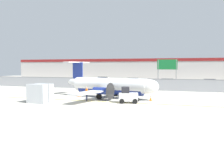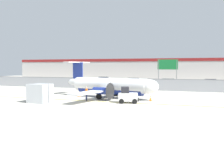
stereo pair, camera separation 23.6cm
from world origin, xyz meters
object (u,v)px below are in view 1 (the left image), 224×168
traffic_cone_near_right (151,98)px  parked_car_0 (103,80)px  parked_car_3 (209,83)px  highway_sign (167,67)px  cargo_container (40,93)px  parked_car_2 (166,82)px  commuter_airplane (111,86)px  ground_crew_worker (87,93)px  baggage_tug (128,96)px  traffic_cone_near_left (79,94)px  parked_car_1 (132,81)px

traffic_cone_near_right → parked_car_0: (-16.38, 27.52, 0.58)m
parked_car_3 → highway_sign: bearing=53.5°
cargo_container → traffic_cone_near_right: (12.04, 5.62, -0.79)m
parked_car_2 → traffic_cone_near_right: bearing=97.3°
commuter_airplane → parked_car_2: commuter_airplane is taller
ground_crew_worker → cargo_container: (-4.46, -3.31, 0.15)m
baggage_tug → traffic_cone_near_left: (-8.19, 3.96, -0.54)m
parked_car_3 → parked_car_1: bearing=5.3°
traffic_cone_near_left → highway_sign: size_ratio=0.12×
parked_car_0 → ground_crew_worker: bearing=-79.6°
parked_car_1 → parked_car_2: size_ratio=0.98×
commuter_airplane → ground_crew_worker: 4.20m
cargo_container → baggage_tug: bearing=21.8°
baggage_tug → traffic_cone_near_left: 9.11m
traffic_cone_near_right → parked_car_2: bearing=91.1°
parked_car_3 → highway_sign: 12.03m
cargo_container → traffic_cone_near_right: 13.32m
commuter_airplane → parked_car_0: 28.36m
traffic_cone_near_right → parked_car_1: 25.12m
traffic_cone_near_left → parked_car_3: size_ratio=0.15×
commuter_airplane → parked_car_0: (-10.81, 26.21, -0.71)m
baggage_tug → parked_car_0: 33.37m
traffic_cone_near_right → parked_car_2: size_ratio=0.15×
parked_car_0 → parked_car_1: (8.25, -3.76, 0.00)m
traffic_cone_near_left → highway_sign: highway_sign is taller
commuter_airplane → baggage_tug: size_ratio=6.31×
ground_crew_worker → traffic_cone_near_right: 7.96m
traffic_cone_near_left → traffic_cone_near_right: size_ratio=1.00×
baggage_tug → traffic_cone_near_right: size_ratio=3.96×
traffic_cone_near_left → commuter_airplane: bearing=0.5°
traffic_cone_near_left → parked_car_3: 29.24m
ground_crew_worker → parked_car_0: 31.10m
traffic_cone_near_left → parked_car_1: (2.26, 22.49, 0.58)m
ground_crew_worker → cargo_container: cargo_container is taller
traffic_cone_near_right → highway_sign: highway_sign is taller
parked_car_0 → highway_sign: highway_sign is taller
baggage_tug → parked_car_2: 25.77m
traffic_cone_near_left → parked_car_2: parked_car_2 is taller
traffic_cone_near_right → parked_car_3: bearing=71.5°
parked_car_3 → baggage_tug: bearing=73.5°
traffic_cone_near_left → parked_car_1: bearing=84.3°
ground_crew_worker → traffic_cone_near_left: size_ratio=2.66×
baggage_tug → parked_car_3: bearing=54.1°
highway_sign → cargo_container: bearing=-120.9°
commuter_airplane → traffic_cone_near_right: commuter_airplane is taller
commuter_airplane → parked_car_1: 22.60m
traffic_cone_near_left → traffic_cone_near_right: (10.39, -1.27, 0.00)m
traffic_cone_near_right → ground_crew_worker: bearing=-163.0°
ground_crew_worker → parked_car_1: size_ratio=0.40×
parked_car_1 → highway_sign: bearing=137.3°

